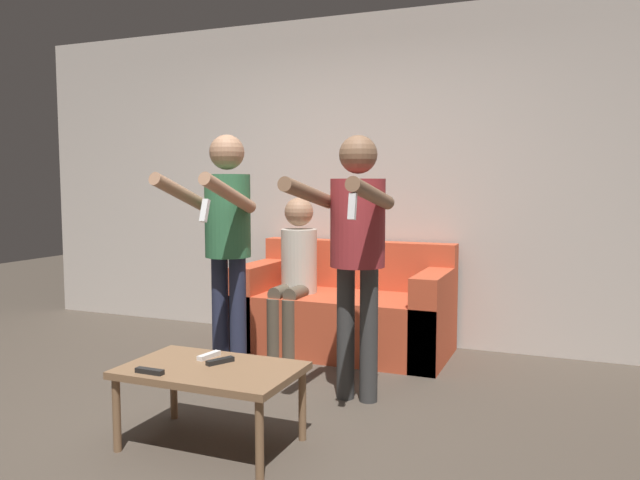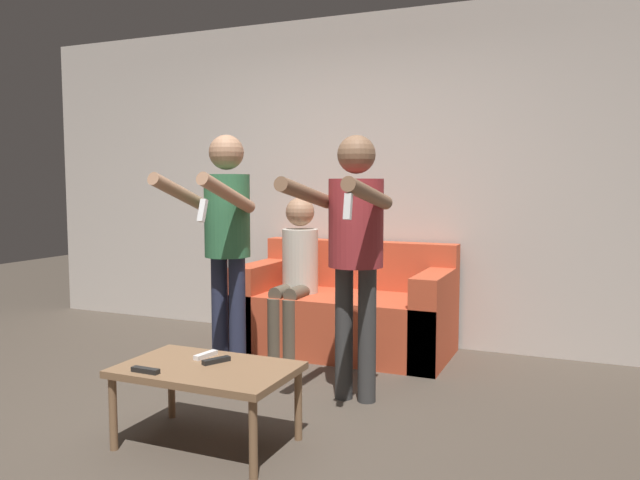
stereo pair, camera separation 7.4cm
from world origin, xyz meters
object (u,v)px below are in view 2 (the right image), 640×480
object	(u,v)px
person_standing_left	(226,230)
couch	(347,313)
remote_near	(145,370)
remote_far	(206,355)
coffee_table	(207,374)
remote_mid	(216,361)
person_standing_right	(354,236)
person_seated	(296,267)

from	to	relation	value
person_standing_left	couch	bearing A→B (deg)	67.02
remote_near	remote_far	size ratio (longest dim) A/B	0.98
couch	coffee_table	distance (m)	1.94
couch	remote_far	bearing A→B (deg)	-93.45
person_standing_left	remote_far	size ratio (longest dim) A/B	10.59
coffee_table	remote_mid	size ratio (longest dim) A/B	5.81
person_standing_left	remote_far	xyz separation A→B (m)	(0.34, -0.75, -0.59)
person_standing_right	coffee_table	bearing A→B (deg)	-117.45
couch	person_seated	world-z (taller)	person_seated
person_standing_left	coffee_table	distance (m)	1.18
person_seated	remote_near	size ratio (longest dim) A/B	8.02
couch	person_standing_left	size ratio (longest dim) A/B	0.99
person_standing_left	person_seated	distance (m)	0.95
remote_mid	remote_far	bearing A→B (deg)	148.80
couch	remote_near	distance (m)	2.16
couch	person_standing_left	xyz separation A→B (m)	(-0.45, -1.05, 0.71)
couch	coffee_table	bearing A→B (deg)	-90.41
person_standing_left	person_seated	xyz separation A→B (m)	(0.09, 0.88, -0.34)
remote_mid	person_standing_right	bearing A→B (deg)	61.25
couch	person_seated	bearing A→B (deg)	-154.20
person_standing_left	coffee_table	world-z (taller)	person_standing_left
remote_far	person_seated	bearing A→B (deg)	98.51
remote_far	remote_near	bearing A→B (deg)	-108.83
person_standing_right	remote_near	bearing A→B (deg)	-121.56
person_standing_right	remote_far	size ratio (longest dim) A/B	10.40
person_standing_right	couch	bearing A→B (deg)	112.92
remote_near	person_standing_right	bearing A→B (deg)	58.44
person_standing_left	person_seated	world-z (taller)	person_standing_left
remote_near	remote_mid	world-z (taller)	same
couch	remote_mid	xyz separation A→B (m)	(-0.00, -1.87, 0.12)
person_standing_right	person_seated	xyz separation A→B (m)	(-0.80, 0.88, -0.34)
coffee_table	remote_mid	xyz separation A→B (m)	(0.01, 0.07, 0.05)
person_seated	remote_far	size ratio (longest dim) A/B	7.85
person_standing_left	remote_far	bearing A→B (deg)	-65.98
coffee_table	remote_far	size ratio (longest dim) A/B	5.65
person_standing_right	remote_mid	bearing A→B (deg)	-118.75
couch	remote_far	world-z (taller)	couch
person_standing_left	person_standing_right	bearing A→B (deg)	-0.28
person_standing_right	remote_far	bearing A→B (deg)	-126.46
coffee_table	remote_near	xyz separation A→B (m)	(-0.21, -0.21, 0.05)
remote_far	person_standing_left	bearing A→B (deg)	114.02
person_standing_right	remote_mid	xyz separation A→B (m)	(-0.45, -0.82, -0.59)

